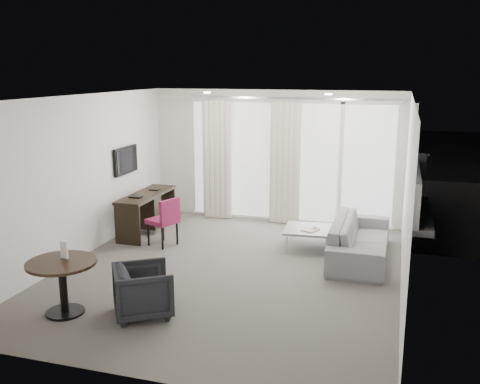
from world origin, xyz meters
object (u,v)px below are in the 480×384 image
(desk, at_px, (147,213))
(desk_chair, at_px, (162,221))
(round_table, at_px, (63,288))
(rattan_chair_a, at_px, (338,192))
(tub_armchair, at_px, (143,291))
(sofa, at_px, (360,239))
(coffee_table, at_px, (308,238))
(rattan_chair_b, at_px, (374,188))

(desk, height_order, desk_chair, desk_chair)
(round_table, height_order, rattan_chair_a, rattan_chair_a)
(rattan_chair_a, bearing_deg, tub_armchair, -130.45)
(sofa, height_order, rattan_chair_a, rattan_chair_a)
(coffee_table, bearing_deg, rattan_chair_b, 74.37)
(tub_armchair, bearing_deg, rattan_chair_a, -50.34)
(tub_armchair, height_order, coffee_table, tub_armchair)
(desk, xyz_separation_m, tub_armchair, (1.50, -3.13, -0.06))
(rattan_chair_a, bearing_deg, round_table, -138.01)
(coffee_table, height_order, sofa, sofa)
(round_table, relative_size, rattan_chair_b, 1.02)
(round_table, height_order, tub_armchair, round_table)
(rattan_chair_a, relative_size, rattan_chair_b, 1.04)
(rattan_chair_b, bearing_deg, rattan_chair_a, -150.78)
(tub_armchair, relative_size, coffee_table, 0.90)
(round_table, bearing_deg, tub_armchair, 14.49)
(desk, distance_m, coffee_table, 3.03)
(desk, distance_m, rattan_chair_a, 4.09)
(rattan_chair_a, bearing_deg, desk_chair, -154.02)
(coffee_table, bearing_deg, round_table, -126.38)
(tub_armchair, bearing_deg, coffee_table, -59.23)
(desk, xyz_separation_m, round_table, (0.54, -3.38, -0.03))
(tub_armchair, bearing_deg, desk, -7.68)
(round_table, height_order, sofa, round_table)
(desk, bearing_deg, sofa, -3.91)
(desk_chair, xyz_separation_m, round_table, (-0.05, -2.80, -0.08))
(rattan_chair_a, distance_m, rattan_chair_b, 1.01)
(rattan_chair_a, bearing_deg, rattan_chair_b, 22.91)
(round_table, bearing_deg, desk, 99.01)
(tub_armchair, bearing_deg, desk_chair, -13.51)
(rattan_chair_b, bearing_deg, tub_armchair, -127.96)
(desk_chair, height_order, sofa, desk_chair)
(desk_chair, xyz_separation_m, rattan_chair_b, (3.35, 3.82, -0.00))
(rattan_chair_b, bearing_deg, desk_chair, -148.32)
(desk, height_order, tub_armchair, desk)
(desk_chair, xyz_separation_m, coffee_table, (2.44, 0.57, -0.25))
(desk_chair, distance_m, round_table, 2.80)
(tub_armchair, xyz_separation_m, rattan_chair_b, (2.43, 6.37, 0.10))
(desk_chair, relative_size, rattan_chair_b, 1.01)
(desk, distance_m, rattan_chair_b, 5.09)
(coffee_table, relative_size, rattan_chair_a, 0.89)
(desk_chair, bearing_deg, rattan_chair_b, 70.66)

